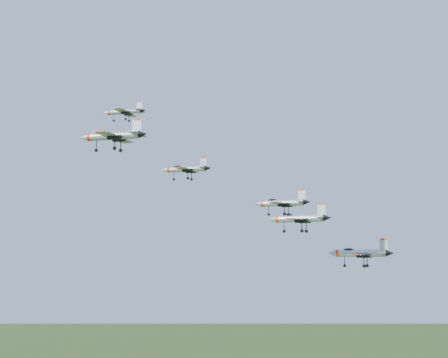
% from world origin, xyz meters
% --- Properties ---
extents(jet_lead, '(10.81, 8.94, 2.89)m').
position_xyz_m(jet_lead, '(-21.03, 10.90, 145.85)').
color(jet_lead, '#A8ADB5').
extents(jet_left_high, '(10.65, 8.74, 2.86)m').
position_xyz_m(jet_left_high, '(-0.49, -2.00, 130.12)').
color(jet_left_high, '#A8ADB5').
extents(jet_right_high, '(12.97, 10.69, 3.47)m').
position_xyz_m(jet_right_high, '(-6.37, -20.93, 133.68)').
color(jet_right_high, '#A8ADB5').
extents(jet_left_low, '(11.97, 9.99, 3.20)m').
position_xyz_m(jet_left_low, '(17.08, 4.66, 123.52)').
color(jet_left_low, '#A8ADB5').
extents(jet_right_low, '(11.75, 9.83, 3.15)m').
position_xyz_m(jet_right_low, '(23.25, -8.88, 119.69)').
color(jet_right_low, '#A8ADB5').
extents(jet_trail, '(12.34, 10.30, 3.30)m').
position_xyz_m(jet_trail, '(32.35, 0.46, 113.78)').
color(jet_trail, '#A8ADB5').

